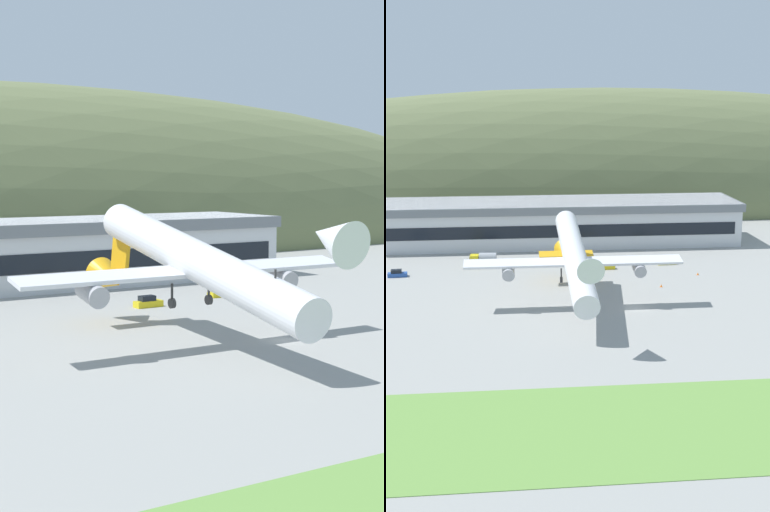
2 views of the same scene
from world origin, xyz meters
The scene contains 11 objects.
ground_plane centered at (0.00, 0.00, 0.00)m, with size 439.97×439.97×0.00m, color gray.
grass_strip_foreground centered at (0.00, -47.53, 0.04)m, with size 395.97×25.02×0.08m, color #669342.
hill_backdrop centered at (9.99, 116.79, 0.00)m, with size 359.98×63.10×80.61m, color #667047.
terminal_building centered at (-10.59, 59.35, 6.35)m, with size 96.33×21.54×11.22m.
cargo_airplane centered at (-11.23, 1.61, 9.42)m, with size 40.72×48.97×13.30m.
service_car_0 centered at (13.42, 32.78, 0.58)m, with size 4.54×1.94×1.41m.
service_car_1 centered at (-47.46, 27.83, 0.65)m, with size 4.28×2.13×1.58m.
service_car_2 centered at (-1.33, 29.85, 0.69)m, with size 4.20×1.83×1.67m.
fuel_truck centered at (-28.87, 34.96, 1.56)m, with size 6.30×2.80×3.26m.
traffic_cone_0 centered at (8.03, 13.72, 0.28)m, with size 0.52×0.52×0.58m.
traffic_cone_1 centered at (18.17, 22.41, 0.28)m, with size 0.52×0.52×0.58m.
Camera 2 is at (-23.99, -125.53, 40.01)m, focal length 50.00 mm.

